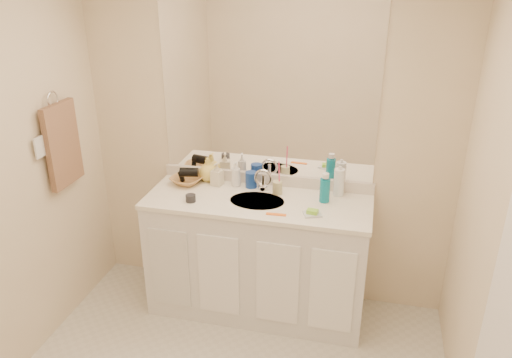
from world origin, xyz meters
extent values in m
cube|color=beige|center=(0.00, 1.30, 1.20)|extent=(2.60, 0.02, 2.40)
cube|color=beige|center=(1.30, 0.00, 1.20)|extent=(0.02, 2.60, 2.40)
cube|color=white|center=(0.00, 1.02, 0.42)|extent=(1.50, 0.55, 0.85)
cube|color=white|center=(0.00, 1.02, 0.86)|extent=(1.52, 0.57, 0.03)
cube|color=silver|center=(0.00, 1.29, 0.92)|extent=(1.52, 0.03, 0.08)
cylinder|color=beige|center=(0.00, 1.00, 0.87)|extent=(0.37, 0.37, 0.02)
cylinder|color=silver|center=(0.00, 1.18, 0.94)|extent=(0.02, 0.02, 0.11)
cube|color=white|center=(0.00, 1.29, 1.56)|extent=(1.48, 0.01, 1.20)
cylinder|color=navy|center=(-0.09, 1.21, 0.94)|extent=(0.10, 0.10, 0.11)
cylinder|color=#C3BD89|center=(0.11, 1.15, 0.93)|extent=(0.08, 0.08, 0.09)
cylinder|color=#F64074|center=(0.12, 1.15, 1.03)|extent=(0.01, 0.04, 0.19)
cylinder|color=#0C7A97|center=(0.44, 1.10, 0.96)|extent=(0.07, 0.07, 0.16)
cylinder|color=white|center=(0.52, 1.22, 0.97)|extent=(0.08, 0.08, 0.19)
cube|color=silver|center=(0.39, 0.88, 0.89)|extent=(0.13, 0.12, 0.01)
cube|color=#8BD834|center=(0.39, 0.88, 0.90)|extent=(0.07, 0.06, 0.02)
cube|color=orange|center=(0.16, 0.83, 0.88)|extent=(0.13, 0.03, 0.01)
cylinder|color=#232327|center=(-0.43, 0.89, 0.90)|extent=(0.08, 0.08, 0.05)
imported|color=white|center=(-0.20, 1.21, 0.97)|extent=(0.08, 0.09, 0.18)
imported|color=beige|center=(-0.34, 1.19, 0.96)|extent=(0.09, 0.09, 0.17)
imported|color=#EBD05B|center=(-0.42, 1.25, 0.97)|extent=(0.17, 0.17, 0.17)
imported|color=#B58149|center=(-0.56, 1.16, 0.91)|extent=(0.27, 0.27, 0.05)
cylinder|color=black|center=(-0.54, 1.16, 0.97)|extent=(0.14, 0.09, 0.06)
torus|color=silver|center=(-1.27, 0.77, 1.55)|extent=(0.01, 0.11, 0.11)
cube|color=brown|center=(-1.25, 0.77, 1.25)|extent=(0.04, 0.32, 0.55)
cube|color=white|center=(-1.27, 0.57, 1.30)|extent=(0.01, 0.08, 0.13)
camera|label=1|loc=(0.70, -1.91, 2.34)|focal=35.00mm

